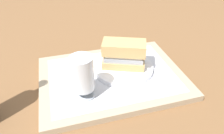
# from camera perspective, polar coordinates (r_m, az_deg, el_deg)

# --- Properties ---
(ground_plane) EXTENTS (3.00, 3.00, 0.00)m
(ground_plane) POSITION_cam_1_polar(r_m,az_deg,el_deg) (0.66, -0.00, -3.51)
(ground_plane) COLOR brown
(tray) EXTENTS (0.44, 0.32, 0.02)m
(tray) POSITION_cam_1_polar(r_m,az_deg,el_deg) (0.66, -0.00, -2.83)
(tray) COLOR tan
(tray) RESTS_ON ground_plane
(placemat) EXTENTS (0.38, 0.27, 0.00)m
(placemat) POSITION_cam_1_polar(r_m,az_deg,el_deg) (0.65, -0.00, -2.10)
(placemat) COLOR silver
(placemat) RESTS_ON tray
(plate) EXTENTS (0.19, 0.19, 0.01)m
(plate) POSITION_cam_1_polar(r_m,az_deg,el_deg) (0.67, 3.10, -0.05)
(plate) COLOR white
(plate) RESTS_ON placemat
(sandwich) EXTENTS (0.14, 0.11, 0.08)m
(sandwich) POSITION_cam_1_polar(r_m,az_deg,el_deg) (0.64, 2.94, 3.60)
(sandwich) COLOR tan
(sandwich) RESTS_ON plate
(beer_glass) EXTENTS (0.06, 0.06, 0.12)m
(beer_glass) POSITION_cam_1_polar(r_m,az_deg,el_deg) (0.54, -8.10, -2.31)
(beer_glass) COLOR silver
(beer_glass) RESTS_ON placemat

